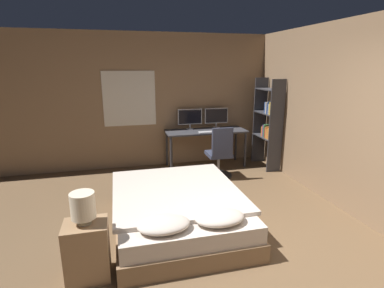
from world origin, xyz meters
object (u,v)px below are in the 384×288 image
desk (206,135)px  keyboard (209,132)px  bed (178,209)px  bedside_lamp (83,206)px  nightstand (87,251)px  monitor_left (190,118)px  monitor_right (216,117)px  bookshelf (269,121)px  computer_mouse (223,131)px  office_chair (219,158)px

desk → keyboard: (0.00, -0.20, 0.10)m
bed → bedside_lamp: size_ratio=6.47×
nightstand → monitor_left: size_ratio=1.17×
desk → keyboard: size_ratio=4.02×
nightstand → monitor_right: (2.41, 3.21, 0.72)m
bookshelf → bedside_lamp: bearing=-141.8°
monitor_left → bookshelf: bearing=-21.2°
nightstand → monitor_left: 3.77m
desk → computer_mouse: (0.30, -0.20, 0.11)m
bed → office_chair: (1.12, 1.55, 0.15)m
keyboard → office_chair: bearing=-83.3°
bedside_lamp → office_chair: office_chair is taller
bed → monitor_left: size_ratio=4.06×
monitor_right → keyboard: 0.55m
nightstand → bookshelf: size_ratio=0.33×
monitor_left → computer_mouse: (0.58, -0.40, -0.22)m
nightstand → keyboard: bearing=52.9°
bed → bookshelf: bearing=39.4°
desk → monitor_right: size_ratio=3.26×
bedside_lamp → desk: bedside_lamp is taller
bed → nightstand: (-1.07, -0.75, 0.06)m
bedside_lamp → office_chair: 3.20m
monitor_left → monitor_right: same height
bedside_lamp → desk: (2.12, 3.01, -0.10)m
bedside_lamp → desk: bearing=54.8°
bedside_lamp → monitor_right: 4.02m
bedside_lamp → monitor_left: (1.83, 3.21, 0.23)m
monitor_right → office_chair: size_ratio=0.51×
monitor_right → computer_mouse: size_ratio=7.25×
monitor_left → bookshelf: size_ratio=0.28×
bedside_lamp → computer_mouse: bearing=49.2°
computer_mouse → nightstand: bearing=-130.8°
bed → nightstand: nightstand is taller
desk → bookshelf: bookshelf is taller
nightstand → bedside_lamp: size_ratio=1.87×
monitor_left → monitor_right: bearing=0.0°
bedside_lamp → nightstand: bearing=0.0°
keyboard → monitor_left: bearing=125.5°
desk → computer_mouse: computer_mouse is taller
monitor_right → computer_mouse: 0.46m
bed → computer_mouse: computer_mouse is taller
keyboard → office_chair: 0.64m
computer_mouse → bookshelf: bearing=-11.1°
computer_mouse → desk: bearing=145.9°
office_chair → bookshelf: (1.16, 0.32, 0.59)m
bed → bookshelf: bookshelf is taller
computer_mouse → bed: bearing=-123.4°
monitor_right → bookshelf: size_ratio=0.28×
nightstand → office_chair: bearing=46.6°
bed → monitor_left: monitor_left is taller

